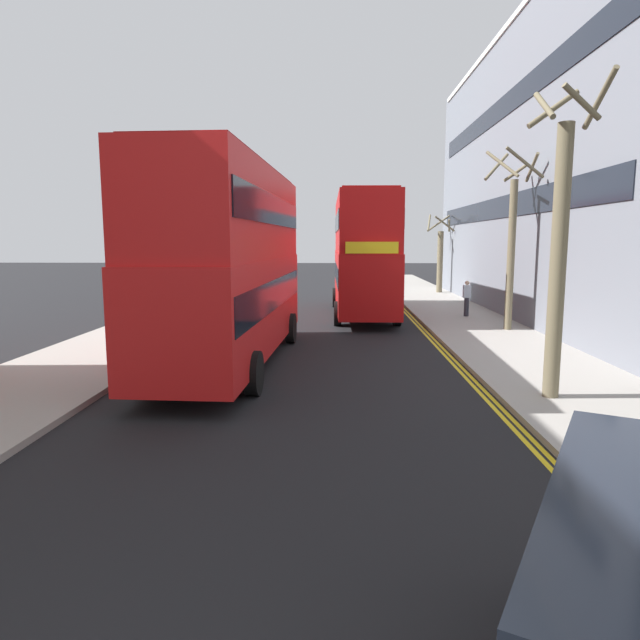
% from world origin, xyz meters
% --- Properties ---
extents(sidewalk_right, '(4.00, 80.00, 0.14)m').
position_xyz_m(sidewalk_right, '(6.50, 16.00, 0.07)').
color(sidewalk_right, '#9E9991').
rests_on(sidewalk_right, ground).
extents(sidewalk_left, '(4.00, 80.00, 0.14)m').
position_xyz_m(sidewalk_left, '(-6.50, 16.00, 0.07)').
color(sidewalk_left, '#9E9991').
rests_on(sidewalk_left, ground).
extents(kerb_line_outer, '(0.10, 56.00, 0.01)m').
position_xyz_m(kerb_line_outer, '(4.40, 14.00, 0.00)').
color(kerb_line_outer, yellow).
rests_on(kerb_line_outer, ground).
extents(kerb_line_inner, '(0.10, 56.00, 0.01)m').
position_xyz_m(kerb_line_inner, '(4.24, 14.00, 0.00)').
color(kerb_line_inner, yellow).
rests_on(kerb_line_inner, ground).
extents(double_decker_bus_away, '(3.13, 10.90, 5.64)m').
position_xyz_m(double_decker_bus_away, '(-2.14, 14.64, 3.03)').
color(double_decker_bus_away, red).
rests_on(double_decker_bus_away, ground).
extents(double_decker_bus_oncoming, '(2.94, 10.85, 5.64)m').
position_xyz_m(double_decker_bus_oncoming, '(2.07, 25.35, 3.03)').
color(double_decker_bus_oncoming, '#B20F0F').
rests_on(double_decker_bus_oncoming, ground).
extents(pedestrian_far, '(0.34, 0.22, 1.62)m').
position_xyz_m(pedestrian_far, '(6.76, 24.15, 0.99)').
color(pedestrian_far, '#2D2D38').
rests_on(pedestrian_far, sidewalk_right).
extents(street_tree_near, '(1.37, 1.36, 6.77)m').
position_xyz_m(street_tree_near, '(5.60, 10.86, 3.37)').
color(street_tree_near, '#6B6047').
rests_on(street_tree_near, sidewalk_right).
extents(street_tree_mid, '(2.02, 2.22, 6.80)m').
position_xyz_m(street_tree_mid, '(7.48, 20.33, 3.63)').
color(street_tree_mid, '#6B6047').
rests_on(street_tree_mid, sidewalk_right).
extents(street_tree_far, '(1.80, 1.80, 5.19)m').
position_xyz_m(street_tree_far, '(7.68, 36.26, 2.51)').
color(street_tree_far, '#6B6047').
rests_on(street_tree_far, sidewalk_right).
extents(townhouse_terrace_right, '(10.08, 28.00, 13.42)m').
position_xyz_m(townhouse_terrace_right, '(13.50, 25.96, 6.71)').
color(townhouse_terrace_right, slate).
rests_on(townhouse_terrace_right, ground).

